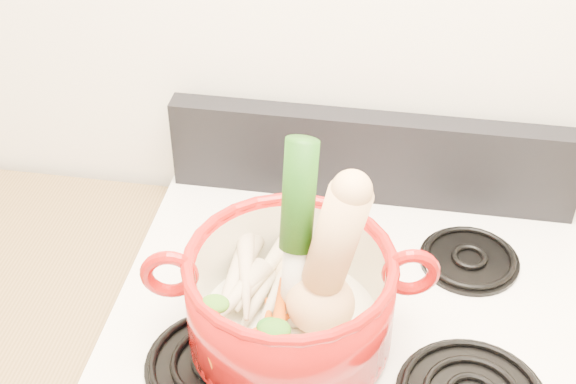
# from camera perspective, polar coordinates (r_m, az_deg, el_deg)

# --- Properties ---
(wall_back) EXTENTS (3.50, 0.02, 2.60)m
(wall_back) POSITION_cam_1_polar(r_m,az_deg,el_deg) (1.42, 6.81, 12.19)
(wall_back) COLOR white
(wall_back) RESTS_ON floor
(cooktop) EXTENTS (0.78, 0.67, 0.03)m
(cooktop) POSITION_cam_1_polar(r_m,az_deg,el_deg) (1.35, 4.61, -8.55)
(cooktop) COLOR silver
(cooktop) RESTS_ON stove_body
(control_backsplash) EXTENTS (0.76, 0.05, 0.18)m
(control_backsplash) POSITION_cam_1_polar(r_m,az_deg,el_deg) (1.51, 5.95, 2.45)
(control_backsplash) COLOR black
(control_backsplash) RESTS_ON cooktop
(burner_front_left) EXTENTS (0.22, 0.22, 0.02)m
(burner_front_left) POSITION_cam_1_polar(r_m,az_deg,el_deg) (1.25, -5.00, -12.02)
(burner_front_left) COLOR black
(burner_front_left) RESTS_ON cooktop
(burner_back_left) EXTENTS (0.17, 0.17, 0.02)m
(burner_back_left) POSITION_cam_1_polar(r_m,az_deg,el_deg) (1.45, -2.27, -3.06)
(burner_back_left) COLOR black
(burner_back_left) RESTS_ON cooktop
(burner_back_right) EXTENTS (0.17, 0.17, 0.02)m
(burner_back_right) POSITION_cam_1_polar(r_m,az_deg,el_deg) (1.44, 12.78, -4.61)
(burner_back_right) COLOR black
(burner_back_right) RESTS_ON cooktop
(dutch_oven) EXTENTS (0.36, 0.36, 0.15)m
(dutch_oven) POSITION_cam_1_polar(r_m,az_deg,el_deg) (1.21, 0.16, -7.59)
(dutch_oven) COLOR #9A0C0A
(dutch_oven) RESTS_ON burner_front_left
(pot_handle_left) EXTENTS (0.09, 0.04, 0.09)m
(pot_handle_left) POSITION_cam_1_polar(r_m,az_deg,el_deg) (1.19, -8.44, -5.80)
(pot_handle_left) COLOR #9A0C0A
(pot_handle_left) RESTS_ON dutch_oven
(pot_handle_right) EXTENTS (0.09, 0.04, 0.09)m
(pot_handle_right) POSITION_cam_1_polar(r_m,az_deg,el_deg) (1.19, 8.73, -5.67)
(pot_handle_right) COLOR #9A0C0A
(pot_handle_right) RESTS_ON dutch_oven
(squash) EXTENTS (0.17, 0.13, 0.28)m
(squash) POSITION_cam_1_polar(r_m,az_deg,el_deg) (1.15, 2.42, -4.86)
(squash) COLOR tan
(squash) RESTS_ON dutch_oven
(leek) EXTENTS (0.06, 0.11, 0.32)m
(leek) POSITION_cam_1_polar(r_m,az_deg,el_deg) (1.15, 0.62, -3.12)
(leek) COLOR beige
(leek) RESTS_ON dutch_oven
(ginger) EXTENTS (0.11, 0.10, 0.05)m
(ginger) POSITION_cam_1_polar(r_m,az_deg,el_deg) (1.28, 0.87, -6.00)
(ginger) COLOR tan
(ginger) RESTS_ON dutch_oven
(parsnip_0) EXTENTS (0.08, 0.20, 0.05)m
(parsnip_0) POSITION_cam_1_polar(r_m,az_deg,el_deg) (1.26, -2.01, -7.22)
(parsnip_0) COLOR beige
(parsnip_0) RESTS_ON dutch_oven
(parsnip_1) EXTENTS (0.07, 0.21, 0.06)m
(parsnip_1) POSITION_cam_1_polar(r_m,az_deg,el_deg) (1.25, -4.03, -6.70)
(parsnip_1) COLOR beige
(parsnip_1) RESTS_ON dutch_oven
(parsnip_2) EXTENTS (0.09, 0.21, 0.06)m
(parsnip_2) POSITION_cam_1_polar(r_m,az_deg,el_deg) (1.25, -0.43, -6.44)
(parsnip_2) COLOR #EDE4C1
(parsnip_2) RESTS_ON dutch_oven
(parsnip_3) EXTENTS (0.10, 0.16, 0.05)m
(parsnip_3) POSITION_cam_1_polar(r_m,az_deg,el_deg) (1.23, -3.97, -7.57)
(parsnip_3) COLOR beige
(parsnip_3) RESTS_ON dutch_oven
(parsnip_4) EXTENTS (0.11, 0.20, 0.06)m
(parsnip_4) POSITION_cam_1_polar(r_m,az_deg,el_deg) (1.27, -1.36, -5.20)
(parsnip_4) COLOR beige
(parsnip_4) RESTS_ON dutch_oven
(parsnip_5) EXTENTS (0.08, 0.20, 0.05)m
(parsnip_5) POSITION_cam_1_polar(r_m,az_deg,el_deg) (1.26, -3.02, -5.40)
(parsnip_5) COLOR beige
(parsnip_5) RESTS_ON dutch_oven
(carrot_0) EXTENTS (0.06, 0.15, 0.04)m
(carrot_0) POSITION_cam_1_polar(r_m,az_deg,el_deg) (1.20, -1.34, -10.36)
(carrot_0) COLOR #D6660A
(carrot_0) RESTS_ON dutch_oven
(carrot_1) EXTENTS (0.13, 0.12, 0.04)m
(carrot_1) POSITION_cam_1_polar(r_m,az_deg,el_deg) (1.19, -2.72, -10.36)
(carrot_1) COLOR #D35A0A
(carrot_1) RESTS_ON dutch_oven
(carrot_2) EXTENTS (0.05, 0.19, 0.05)m
(carrot_2) POSITION_cam_1_polar(r_m,az_deg,el_deg) (1.19, -0.68, -9.61)
(carrot_2) COLOR #C34F09
(carrot_2) RESTS_ON dutch_oven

